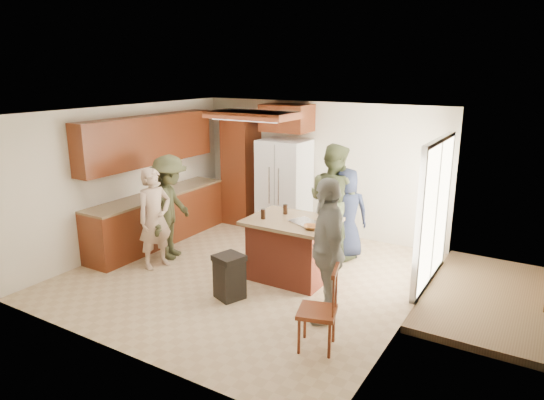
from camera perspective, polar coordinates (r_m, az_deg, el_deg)
The scene contains 12 objects.
person_front_left at distance 7.85m, azimuth -13.63°, elevation -2.12°, with size 0.59×0.43×1.62m, color tan.
person_behind_left at distance 8.13m, azimuth 7.21°, elevation -0.09°, with size 0.93×0.58×1.92m, color #394025.
person_behind_right at distance 8.14m, azimuth 8.68°, elevation -1.57°, with size 0.75×0.49×1.53m, color #191E32.
person_side_right at distance 6.06m, azimuth 6.48°, elevation -5.87°, with size 1.08×0.55×1.84m, color gray.
person_counter at distance 8.18m, azimuth -11.94°, elevation -0.85°, with size 1.13×0.52×1.75m, color #353720.
left_cabinetry at distance 8.96m, azimuth -13.59°, elevation 1.00°, with size 0.64×3.00×2.30m.
back_wall_units at distance 9.68m, azimuth -2.36°, elevation 5.02°, with size 1.80×0.60×2.45m.
refrigerator at distance 9.31m, azimuth 1.44°, elevation 1.60°, with size 0.90×0.76×1.80m.
kitchen_island at distance 7.33m, azimuth 2.29°, elevation -5.70°, with size 1.28×1.03×0.93m.
island_items at distance 7.00m, azimuth 3.63°, elevation -2.49°, with size 1.00×0.63×0.15m.
trash_bin at distance 6.79m, azimuth -5.03°, elevation -8.94°, with size 0.44×0.44×0.63m.
spindle_chair at distance 5.60m, azimuth 5.55°, elevation -12.96°, with size 0.52×0.52×0.99m.
Camera 1 is at (3.91, -5.75, 3.09)m, focal length 32.00 mm.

